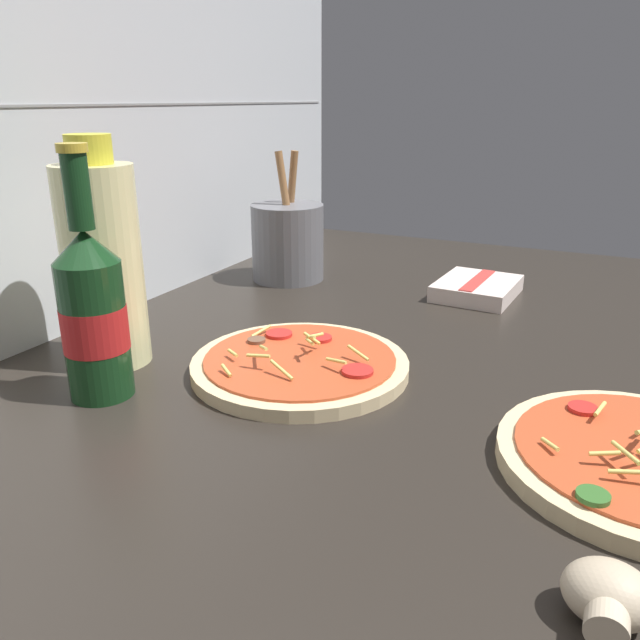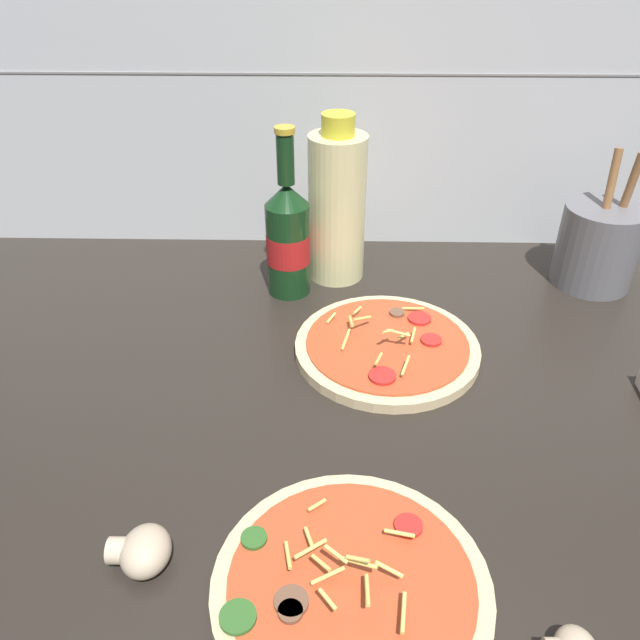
# 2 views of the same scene
# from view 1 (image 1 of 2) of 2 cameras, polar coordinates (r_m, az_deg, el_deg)

# --- Properties ---
(counter_slab) EXTENTS (1.60, 0.90, 0.03)m
(counter_slab) POSITION_cam_1_polar(r_m,az_deg,el_deg) (0.59, 6.18, -10.66)
(counter_slab) COLOR #28231E
(counter_slab) RESTS_ON ground
(pizza_far) EXTENTS (0.24, 0.24, 0.05)m
(pizza_far) POSITION_cam_1_polar(r_m,az_deg,el_deg) (0.68, -1.83, -4.05)
(pizza_far) COLOR beige
(pizza_far) RESTS_ON counter_slab
(beer_bottle) EXTENTS (0.06, 0.06, 0.25)m
(beer_bottle) POSITION_cam_1_polar(r_m,az_deg,el_deg) (0.64, -20.04, 0.71)
(beer_bottle) COLOR #143819
(beer_bottle) RESTS_ON counter_slab
(oil_bottle) EXTENTS (0.09, 0.09, 0.25)m
(oil_bottle) POSITION_cam_1_polar(r_m,az_deg,el_deg) (0.72, -19.27, 4.92)
(oil_bottle) COLOR beige
(oil_bottle) RESTS_ON counter_slab
(mushroom_right) EXTENTS (0.05, 0.05, 0.04)m
(mushroom_right) POSITION_cam_1_polar(r_m,az_deg,el_deg) (0.42, 24.86, -21.99)
(mushroom_right) COLOR beige
(mushroom_right) RESTS_ON counter_slab
(utensil_crock) EXTENTS (0.12, 0.12, 0.21)m
(utensil_crock) POSITION_cam_1_polar(r_m,az_deg,el_deg) (1.02, -2.97, 7.21)
(utensil_crock) COLOR slate
(utensil_crock) RESTS_ON counter_slab
(dish_towel) EXTENTS (0.14, 0.12, 0.03)m
(dish_towel) POSITION_cam_1_polar(r_m,az_deg,el_deg) (0.97, 14.16, 2.83)
(dish_towel) COLOR beige
(dish_towel) RESTS_ON counter_slab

